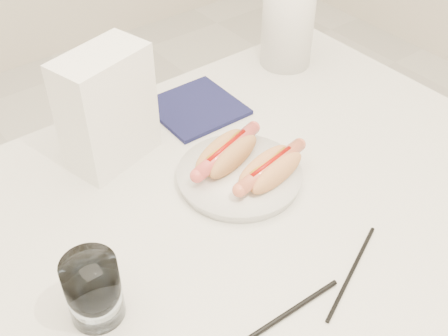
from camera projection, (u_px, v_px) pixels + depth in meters
table at (219, 234)px, 0.99m from camera, size 1.20×0.80×0.75m
plate at (239, 177)px, 1.00m from camera, size 0.24×0.24×0.02m
hotdog_left at (227, 154)px, 1.00m from camera, size 0.17×0.10×0.05m
hotdog_right at (270, 169)px, 0.97m from camera, size 0.17×0.09×0.04m
water_glass at (93, 290)px, 0.76m from camera, size 0.08×0.08×0.11m
chopstick_near at (272, 324)px, 0.78m from camera, size 0.24×0.02×0.01m
chopstick_far at (352, 272)px, 0.85m from camera, size 0.19×0.08×0.01m
napkin_box at (107, 109)px, 0.99m from camera, size 0.18×0.13×0.22m
navy_napkin at (196, 108)px, 1.17m from camera, size 0.17×0.17×0.01m
paper_towel_roll at (289, 10)px, 1.24m from camera, size 0.15×0.15×0.26m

